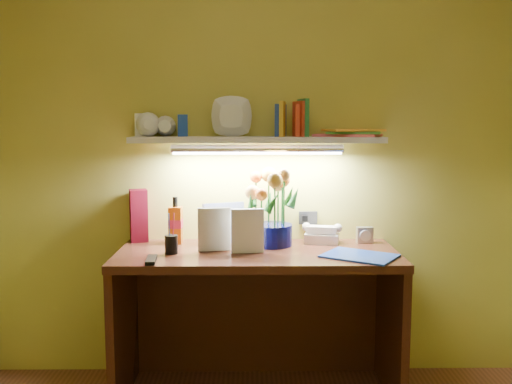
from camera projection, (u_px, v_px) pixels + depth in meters
desk at (258, 323)px, 2.89m from camera, size 1.40×0.60×0.75m
flower_bouquet at (271, 208)px, 2.96m from camera, size 0.28×0.28×0.39m
telephone at (322, 233)px, 3.03m from camera, size 0.20×0.17×0.11m
desk_clock at (365, 235)px, 3.03m from camera, size 0.09×0.05×0.09m
whisky_bottle at (176, 220)px, 3.01m from camera, size 0.07×0.07×0.25m
whisky_box at (139, 216)px, 3.06m from camera, size 0.11×0.11×0.28m
pen_cup at (171, 238)px, 2.78m from camera, size 0.07×0.07×0.15m
art_card at (224, 223)px, 3.01m from camera, size 0.22×0.12×0.22m
tv_remote at (151, 260)px, 2.63m from camera, size 0.06×0.16×0.02m
blue_folder at (360, 256)px, 2.72m from camera, size 0.41×0.38×0.01m
desk_book_a at (198, 230)px, 2.81m from camera, size 0.17×0.04×0.22m
desk_book_b at (231, 231)px, 2.78m from camera, size 0.16×0.03×0.22m
wall_shelf at (252, 133)px, 2.95m from camera, size 1.32×0.34×0.22m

